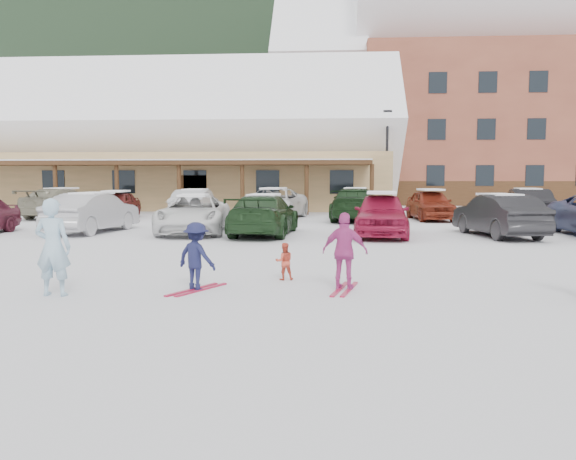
# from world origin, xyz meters

# --- Properties ---
(ground) EXTENTS (160.00, 160.00, 0.00)m
(ground) POSITION_xyz_m (0.00, 0.00, 0.00)
(ground) COLOR silver
(ground) RESTS_ON ground
(forested_hillside) EXTENTS (300.00, 70.00, 38.00)m
(forested_hillside) POSITION_xyz_m (0.00, 85.00, 19.00)
(forested_hillside) COLOR black
(forested_hillside) RESTS_ON ground
(day_lodge) EXTENTS (29.12, 12.50, 10.38)m
(day_lodge) POSITION_xyz_m (-9.00, 27.96, 3.94)
(day_lodge) COLOR tan
(day_lodge) RESTS_ON ground
(alpine_hotel) EXTENTS (31.48, 14.01, 21.48)m
(alpine_hotel) POSITION_xyz_m (14.27, 38.00, 8.63)
(alpine_hotel) COLOR brown
(alpine_hotel) RESTS_ON ground
(lamp_post) EXTENTS (0.50, 0.25, 6.04)m
(lamp_post) POSITION_xyz_m (4.70, 23.65, 3.42)
(lamp_post) COLOR black
(lamp_post) RESTS_ON ground
(conifer_2) EXTENTS (5.28, 5.28, 12.24)m
(conifer_2) POSITION_xyz_m (-30.00, 42.00, 6.83)
(conifer_2) COLOR black
(conifer_2) RESTS_ON ground
(conifer_3) EXTENTS (3.96, 3.96, 9.18)m
(conifer_3) POSITION_xyz_m (6.00, 44.00, 5.12)
(conifer_3) COLOR black
(conifer_3) RESTS_ON ground
(adult_skier) EXTENTS (0.63, 0.42, 1.72)m
(adult_skier) POSITION_xyz_m (-3.69, -1.01, 0.86)
(adult_skier) COLOR #9DC1D7
(adult_skier) RESTS_ON ground
(toddler_red) EXTENTS (0.42, 0.36, 0.76)m
(toddler_red) POSITION_xyz_m (0.24, 0.79, 0.38)
(toddler_red) COLOR #CF4731
(toddler_red) RESTS_ON ground
(child_navy) EXTENTS (0.94, 0.80, 1.26)m
(child_navy) POSITION_xyz_m (-1.29, -0.38, 0.63)
(child_navy) COLOR #16183C
(child_navy) RESTS_ON ground
(skis_child_navy) EXTENTS (0.83, 1.33, 0.03)m
(skis_child_navy) POSITION_xyz_m (-1.29, -0.38, 0.01)
(skis_child_navy) COLOR #A01637
(skis_child_navy) RESTS_ON ground
(child_magenta) EXTENTS (0.90, 0.53, 1.44)m
(child_magenta) POSITION_xyz_m (1.43, -0.15, 0.72)
(child_magenta) COLOR #BC3B89
(child_magenta) RESTS_ON ground
(skis_child_magenta) EXTENTS (0.51, 1.41, 0.03)m
(skis_child_magenta) POSITION_xyz_m (1.43, -0.15, 0.01)
(skis_child_magenta) COLOR #A01637
(skis_child_magenta) RESTS_ON ground
(parked_car_1) EXTENTS (2.20, 4.70, 1.49)m
(parked_car_1) POSITION_xyz_m (-7.71, 10.15, 0.74)
(parked_car_1) COLOR #ABAAAE
(parked_car_1) RESTS_ON ground
(parked_car_2) EXTENTS (2.85, 5.33, 1.42)m
(parked_car_2) POSITION_xyz_m (-3.83, 10.09, 0.71)
(parked_car_2) COLOR white
(parked_car_2) RESTS_ON ground
(parked_car_3) EXTENTS (2.39, 5.14, 1.45)m
(parked_car_3) POSITION_xyz_m (-1.15, 9.63, 0.73)
(parked_car_3) COLOR #1D381C
(parked_car_3) RESTS_ON ground
(parked_car_4) EXTENTS (2.26, 4.72, 1.56)m
(parked_car_4) POSITION_xyz_m (3.04, 9.51, 0.78)
(parked_car_4) COLOR #A3193C
(parked_car_4) RESTS_ON ground
(parked_car_5) EXTENTS (2.32, 4.70, 1.48)m
(parked_car_5) POSITION_xyz_m (7.13, 9.64, 0.74)
(parked_car_5) COLOR black
(parked_car_5) RESTS_ON ground
(parked_car_7) EXTENTS (2.82, 5.47, 1.52)m
(parked_car_7) POSITION_xyz_m (-12.47, 17.55, 0.76)
(parked_car_7) COLOR gray
(parked_car_7) RESTS_ON ground
(parked_car_8) EXTENTS (1.90, 4.19, 1.40)m
(parked_car_8) POSITION_xyz_m (-9.37, 16.89, 0.70)
(parked_car_8) COLOR maroon
(parked_car_8) RESTS_ON ground
(parked_car_9) EXTENTS (1.60, 4.48, 1.47)m
(parked_car_9) POSITION_xyz_m (-5.46, 17.27, 0.74)
(parked_car_9) COLOR silver
(parked_car_9) RESTS_ON ground
(parked_car_10) EXTENTS (3.46, 5.89, 1.54)m
(parked_car_10) POSITION_xyz_m (-1.53, 17.34, 0.77)
(parked_car_10) COLOR white
(parked_car_10) RESTS_ON ground
(parked_car_11) EXTENTS (2.76, 5.58, 1.56)m
(parked_car_11) POSITION_xyz_m (2.48, 16.62, 0.78)
(parked_car_11) COLOR black
(parked_car_11) RESTS_ON ground
(parked_car_12) EXTENTS (2.08, 4.49, 1.49)m
(parked_car_12) POSITION_xyz_m (6.16, 17.30, 0.74)
(parked_car_12) COLOR maroon
(parked_car_12) RESTS_ON ground
(parked_car_13) EXTENTS (2.30, 4.84, 1.53)m
(parked_car_13) POSITION_xyz_m (10.69, 17.08, 0.77)
(parked_car_13) COLOR black
(parked_car_13) RESTS_ON ground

